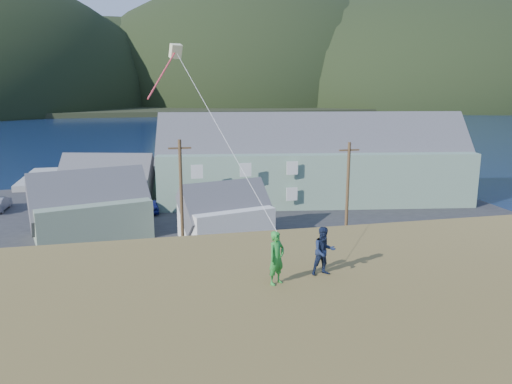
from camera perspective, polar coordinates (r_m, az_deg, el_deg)
ground at (r=36.30m, az=-8.20°, el=-9.95°), size 900.00×900.00×0.00m
grass_strip at (r=34.45m, az=-7.94°, el=-11.13°), size 110.00×8.00×0.10m
waterfront_lot at (r=52.39m, az=-9.67°, el=-2.87°), size 72.00×36.00×0.12m
wharf at (r=74.81m, az=-15.22°, el=1.79°), size 26.00×14.00×0.90m
far_shore at (r=363.74m, az=-12.36°, el=10.20°), size 900.00×320.00×2.00m
far_hills at (r=315.39m, az=-5.72°, el=10.30°), size 760.00×265.00×143.00m
lodge at (r=58.50m, az=6.51°, el=3.58°), size 36.61×15.33×12.49m
shed_palegreen_near at (r=47.08m, az=-18.38°, el=-1.68°), size 11.38×8.68×7.37m
shed_white at (r=44.31m, az=-3.50°, el=-2.42°), size 8.80×6.88×6.20m
shed_palegreen_far at (r=59.47m, az=-16.68°, el=1.21°), size 11.58×8.35×7.02m
utility_poles at (r=36.22m, az=-9.34°, el=-2.26°), size 29.03×0.24×9.72m
parked_cars at (r=57.19m, az=-18.72°, el=-1.27°), size 22.07×10.65×1.54m
kite_flyer_green at (r=16.59m, az=2.36°, el=-7.53°), size 0.79×0.73×1.81m
kite_flyer_navy at (r=17.49m, az=7.77°, el=-6.73°), size 0.87×0.69×1.72m
kite_rig at (r=20.79m, az=-9.26°, el=15.02°), size 1.98×3.26×8.85m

